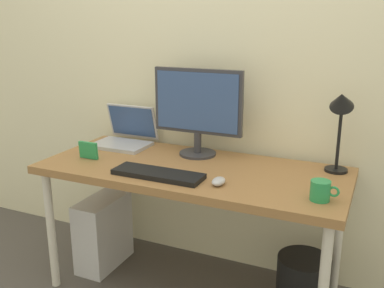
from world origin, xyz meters
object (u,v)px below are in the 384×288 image
Objects in this scene: laptop at (126,135)px; keyboard at (158,174)px; monitor at (198,107)px; desk at (192,178)px; wastebasket at (302,285)px; desk_lamp at (341,113)px; mouse at (219,181)px; photo_frame at (88,150)px; computer_tower at (103,232)px; coffee_mug at (321,191)px.

laptop is 0.60m from keyboard.
desk is at bearing -74.10° from monitor.
wastebasket is at bearing 20.64° from keyboard.
laptop is at bearing 179.10° from desk_lamp.
desk_lamp is 0.65m from mouse.
mouse reaches higher than desk.
laptop is (-0.47, 0.02, -0.21)m from monitor.
photo_frame is (-0.50, -0.30, -0.22)m from monitor.
monitor is 1.05m from wastebasket.
photo_frame is 0.26× the size of computer_tower.
laptop reaches higher than mouse.
keyboard is at bearing -23.38° from computer_tower.
monitor reaches higher than photo_frame.
desk_lamp is 4.68× the size of mouse.
computer_tower is at bearing 104.32° from photo_frame.
desk_lamp is 1.49m from computer_tower.
desk_lamp reaches higher than computer_tower.
monitor reaches higher than computer_tower.
desk_lamp is at bearing 39.35° from mouse.
photo_frame is 1.29m from wastebasket.
computer_tower is at bearing -107.25° from laptop.
coffee_mug is 1.06× the size of photo_frame.
desk is 0.73m from computer_tower.
photo_frame is (-1.22, -0.30, -0.25)m from desk_lamp.
photo_frame is at bearing 177.07° from coffee_mug.
coffee_mug reaches higher than wastebasket.
coffee_mug is at bearing -71.86° from wastebasket.
desk is 13.95× the size of photo_frame.
photo_frame is 0.37× the size of wastebasket.
mouse is at bearing -28.11° from laptop.
laptop is 1.22m from desk_lamp.
mouse is at bearing -5.30° from photo_frame.
desk_lamp is at bearing 87.52° from coffee_mug.
keyboard is 0.74m from coffee_mug.
photo_frame is (-0.76, 0.07, 0.03)m from mouse.
desk_lamp reaches higher than photo_frame.
photo_frame reaches higher than keyboard.
monitor is at bearing 105.90° from desk.
mouse is at bearing -178.81° from coffee_mug.
desk_lamp is 0.90m from keyboard.
coffee_mug reaches higher than keyboard.
computer_tower is 1.17m from wastebasket.
monitor is 0.72m from desk_lamp.
desk is at bearing 64.67° from keyboard.
coffee_mug reaches higher than computer_tower.
desk_lamp reaches higher than wastebasket.
monitor is at bearing 167.73° from wastebasket.
keyboard is at bearing -43.04° from laptop.
photo_frame is at bearing -169.23° from desk.
photo_frame reaches higher than wastebasket.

